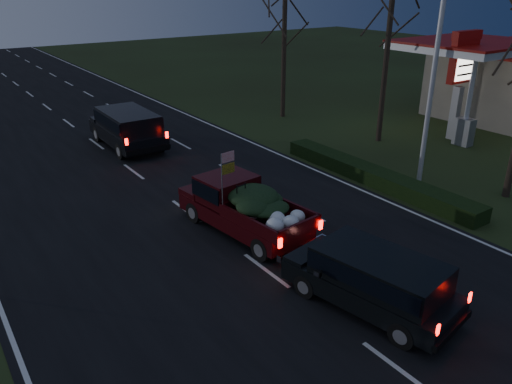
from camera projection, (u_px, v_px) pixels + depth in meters
ground at (266, 271)px, 14.66m from camera, size 120.00×120.00×0.00m
road_asphalt at (266, 270)px, 14.66m from camera, size 14.00×120.00×0.02m
hedge_row at (374, 176)px, 20.92m from camera, size 1.00×10.00×0.60m
light_pole at (437, 48)px, 19.04m from camera, size 0.50×0.90×9.16m
gas_price_pylon at (462, 67)px, 25.40m from camera, size 2.00×0.41×5.57m
gas_canopy at (470, 51)px, 26.98m from camera, size 7.10×6.10×4.88m
bare_tree_mid at (391, 14)px, 24.05m from camera, size 3.60×3.60×8.50m
bare_tree_far at (284, 29)px, 29.23m from camera, size 3.60×3.60×7.00m
pickup_truck at (244, 204)px, 16.62m from camera, size 2.48×5.22×2.64m
lead_suv at (127, 125)px, 25.01m from camera, size 2.31×5.36×1.53m
rear_suv at (375, 276)px, 12.63m from camera, size 2.64×4.70×1.27m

